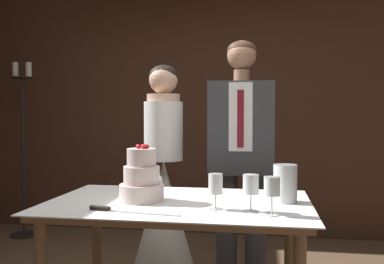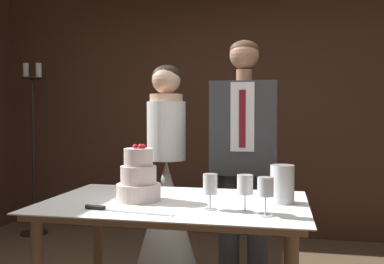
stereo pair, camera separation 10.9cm
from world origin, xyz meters
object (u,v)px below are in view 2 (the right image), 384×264
wine_glass_near (210,186)px  hurricane_candle (282,185)px  tiered_cake (139,179)px  bride (166,207)px  cake_table (175,220)px  groom (244,152)px  candle_stand (33,152)px  cake_knife (111,209)px  wine_glass_far (265,188)px  wine_glass_middle (245,187)px

wine_glass_near → hurricane_candle: bearing=33.8°
tiered_cake → bride: bride is taller
cake_table → wine_glass_near: size_ratio=7.96×
groom → candle_stand: bearing=154.4°
cake_table → cake_knife: 0.38m
wine_glass_near → wine_glass_far: size_ratio=0.99×
groom → candle_stand: (-2.33, 1.12, -0.13)m
cake_knife → wine_glass_middle: (0.61, 0.10, 0.11)m
cake_table → candle_stand: bearing=136.0°
wine_glass_middle → wine_glass_far: 0.11m
cake_table → wine_glass_near: 0.33m
tiered_cake → hurricane_candle: (0.73, 0.09, -0.02)m
wine_glass_middle → tiered_cake: bearing=164.4°
wine_glass_near → wine_glass_far: 0.27m
candle_stand → cake_knife: bearing=-51.2°
wine_glass_middle → groom: groom is taller
wine_glass_far → candle_stand: bearing=138.7°
wine_glass_near → wine_glass_middle: 0.17m
groom → candle_stand: candle_stand is taller
tiered_cake → candle_stand: bearing=132.9°
groom → wine_glass_far: bearing=-80.3°
wine_glass_middle → hurricane_candle: hurricane_candle is taller
cake_table → wine_glass_near: (0.21, -0.16, 0.21)m
groom → wine_glass_near: bearing=-94.0°
tiered_cake → wine_glass_middle: 0.58m
candle_stand → wine_glass_near: bearing=-43.4°
wine_glass_middle → cake_knife: bearing=-170.5°
tiered_cake → wine_glass_far: 0.69m
wine_glass_middle → bride: (-0.65, 1.04, -0.34)m
cake_table → hurricane_candle: bearing=7.0°
wine_glass_far → hurricane_candle: (0.07, 0.30, -0.03)m
groom → hurricane_candle: bearing=-71.9°
cake_table → wine_glass_far: (0.47, -0.23, 0.22)m
bride → cake_knife: bearing=-87.6°
cake_table → wine_glass_near: bearing=-36.8°
groom → wine_glass_middle: bearing=-84.8°
cake_table → bride: (-0.28, 0.86, -0.13)m
bride → cake_table: bearing=-72.0°
hurricane_candle → bride: 1.19m
cake_knife → hurricane_candle: 0.85m
cake_table → bride: size_ratio=0.82×
wine_glass_near → candle_stand: bearing=136.6°
cake_table → wine_glass_middle: 0.47m
cake_knife → bride: (-0.05, 1.15, -0.23)m
tiered_cake → cake_knife: (-0.04, -0.26, -0.11)m
candle_stand → cake_table: bearing=-44.0°
wine_glass_near → bride: (-0.49, 1.02, -0.33)m
cake_table → groom: bearing=72.0°
cake_table → groom: (0.28, 0.86, 0.28)m
tiered_cake → hurricane_candle: 0.74m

